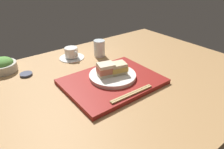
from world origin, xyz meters
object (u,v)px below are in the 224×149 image
object	(u,v)px
chopsticks_pair	(132,94)
small_sauce_dish	(26,74)
sandwich_near	(106,70)
coffee_cup	(72,54)
drinking_glass	(99,48)
sandwich_far	(119,68)
sandwich_plate	(113,76)
salad_bowl	(3,65)

from	to	relation	value
chopsticks_pair	small_sauce_dish	distance (cm)	52.61
sandwich_near	coffee_cup	size ratio (longest dim) A/B	0.61
sandwich_near	drinking_glass	xyz separation A→B (cm)	(14.57, 26.69, -1.80)
sandwich_far	small_sauce_dish	world-z (taller)	sandwich_far
drinking_glass	coffee_cup	bearing A→B (deg)	153.84
sandwich_far	coffee_cup	size ratio (longest dim) A/B	0.63
sandwich_near	sandwich_far	world-z (taller)	sandwich_near
sandwich_plate	small_sauce_dish	distance (cm)	41.90
sandwich_far	small_sauce_dish	size ratio (longest dim) A/B	1.51
sandwich_near	salad_bowl	xyz separation A→B (cm)	(-34.08, 40.05, -3.31)
sandwich_near	sandwich_far	bearing A→B (deg)	-12.44
sandwich_plate	sandwich_near	bearing A→B (deg)	167.56
sandwich_near	small_sauce_dish	xyz separation A→B (cm)	(-26.70, 28.85, -5.92)
drinking_glass	small_sauce_dish	bearing A→B (deg)	177.00
sandwich_far	chopsticks_pair	xyz separation A→B (cm)	(-5.32, -14.77, -3.82)
salad_bowl	coffee_cup	distance (cm)	34.95
sandwich_plate	small_sauce_dish	xyz separation A→B (cm)	(-29.67, 29.50, -2.26)
sandwich_plate	small_sauce_dish	world-z (taller)	sandwich_plate
salad_bowl	small_sauce_dish	bearing A→B (deg)	-56.64
salad_bowl	coffee_cup	world-z (taller)	salad_bowl
coffee_cup	sandwich_plate	bearing A→B (deg)	-85.54
small_sauce_dish	sandwich_plate	bearing A→B (deg)	-44.84
sandwich_near	chopsticks_pair	size ratio (longest dim) A/B	0.42
salad_bowl	chopsticks_pair	size ratio (longest dim) A/B	0.64
chopsticks_pair	drinking_glass	world-z (taller)	drinking_glass
coffee_cup	drinking_glass	bearing A→B (deg)	-26.16
sandwich_near	coffee_cup	world-z (taller)	sandwich_near
sandwich_plate	salad_bowl	distance (cm)	55.04
sandwich_far	chopsticks_pair	bearing A→B (deg)	-109.81
coffee_cup	drinking_glass	world-z (taller)	drinking_glass
sandwich_plate	coffee_cup	xyz separation A→B (cm)	(-2.68, 34.36, -0.24)
salad_bowl	coffee_cup	bearing A→B (deg)	-10.46
sandwich_far	drinking_glass	size ratio (longest dim) A/B	0.94
coffee_cup	small_sauce_dish	size ratio (longest dim) A/B	2.41
sandwich_far	small_sauce_dish	bearing A→B (deg)	137.26
sandwich_plate	chopsticks_pair	distance (cm)	15.61
salad_bowl	chopsticks_pair	bearing A→B (deg)	-58.28
drinking_glass	sandwich_far	bearing A→B (deg)	-107.13
salad_bowl	small_sauce_dish	world-z (taller)	salad_bowl
sandwich_far	drinking_glass	world-z (taller)	drinking_glass
salad_bowl	drinking_glass	world-z (taller)	drinking_glass
sandwich_near	coffee_cup	xyz separation A→B (cm)	(0.29, 33.70, -3.90)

